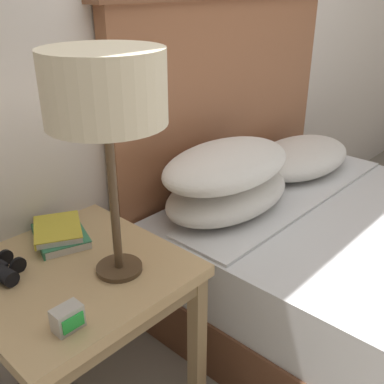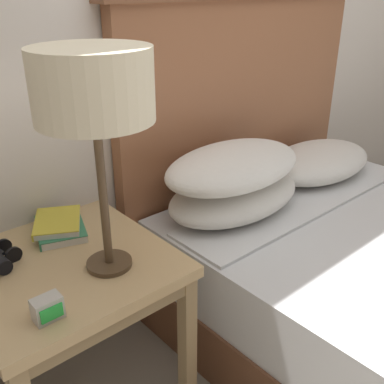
{
  "view_description": "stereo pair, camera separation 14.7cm",
  "coord_description": "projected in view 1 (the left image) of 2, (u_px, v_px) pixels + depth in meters",
  "views": [
    {
      "loc": [
        -1.22,
        -0.36,
        1.32
      ],
      "look_at": [
        -0.23,
        0.57,
        0.68
      ],
      "focal_mm": 42.0,
      "sensor_mm": 36.0,
      "label": 1
    },
    {
      "loc": [
        -1.12,
        -0.46,
        1.32
      ],
      "look_at": [
        -0.23,
        0.57,
        0.68
      ],
      "focal_mm": 42.0,
      "sensor_mm": 36.0,
      "label": 2
    }
  ],
  "objects": [
    {
      "name": "bed",
      "position": [
        380.0,
        272.0,
        1.73
      ],
      "size": [
        1.38,
        1.84,
        1.3
      ],
      "color": "brown",
      "rests_on": "ground_plane"
    },
    {
      "name": "alarm_clock",
      "position": [
        68.0,
        318.0,
        1.04
      ],
      "size": [
        0.07,
        0.05,
        0.06
      ],
      "color": "#B7B2A8",
      "rests_on": "nightstand"
    },
    {
      "name": "book_on_nightstand",
      "position": [
        60.0,
        236.0,
        1.41
      ],
      "size": [
        0.2,
        0.24,
        0.03
      ],
      "color": "silver",
      "rests_on": "nightstand"
    },
    {
      "name": "book_stacked_on_top",
      "position": [
        57.0,
        229.0,
        1.4
      ],
      "size": [
        0.21,
        0.23,
        0.02
      ],
      "color": "silver",
      "rests_on": "book_on_nightstand"
    },
    {
      "name": "table_lamp",
      "position": [
        105.0,
        92.0,
        1.06
      ],
      "size": [
        0.3,
        0.3,
        0.61
      ],
      "color": "#4C3823",
      "rests_on": "nightstand"
    },
    {
      "name": "nightstand",
      "position": [
        74.0,
        290.0,
        1.31
      ],
      "size": [
        0.58,
        0.58,
        0.58
      ],
      "color": "tan",
      "rests_on": "ground_plane"
    }
  ]
}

